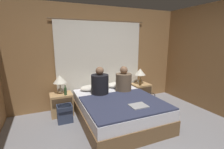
{
  "coord_description": "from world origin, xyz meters",
  "views": [
    {
      "loc": [
        -1.37,
        -1.92,
        1.69
      ],
      "look_at": [
        0.0,
        1.26,
        0.94
      ],
      "focal_mm": 26.0,
      "sensor_mm": 36.0,
      "label": 1
    }
  ],
  "objects": [
    {
      "name": "nightstand_left",
      "position": [
        -1.06,
        1.71,
        0.25
      ],
      "size": [
        0.48,
        0.4,
        0.49
      ],
      "color": "tan",
      "rests_on": "ground_plane"
    },
    {
      "name": "pillow_left",
      "position": [
        -0.34,
        1.73,
        0.55
      ],
      "size": [
        0.56,
        0.34,
        0.12
      ],
      "color": "silver",
      "rests_on": "bed"
    },
    {
      "name": "ground_plane",
      "position": [
        0.0,
        0.0,
        0.0
      ],
      "size": [
        16.0,
        16.0,
        0.0
      ],
      "primitive_type": "plane",
      "color": "gray"
    },
    {
      "name": "person_right_in_bed",
      "position": [
        0.33,
        1.34,
        0.73
      ],
      "size": [
        0.37,
        0.37,
        0.6
      ],
      "color": "brown",
      "rests_on": "bed"
    },
    {
      "name": "beer_bottle_on_left_stand",
      "position": [
        -0.97,
        1.6,
        0.58
      ],
      "size": [
        0.06,
        0.06,
        0.22
      ],
      "color": "#2D4C28",
      "rests_on": "nightstand_left"
    },
    {
      "name": "handbag_on_floor",
      "position": [
        1.08,
        1.26,
        0.11
      ],
      "size": [
        0.35,
        0.19,
        0.37
      ],
      "color": "black",
      "rests_on": "ground_plane"
    },
    {
      "name": "bed",
      "position": [
        0.0,
        0.97,
        0.24
      ],
      "size": [
        1.55,
        1.95,
        0.49
      ],
      "color": "brown",
      "rests_on": "ground_plane"
    },
    {
      "name": "lamp_right",
      "position": [
        1.06,
        1.77,
        0.78
      ],
      "size": [
        0.29,
        0.29,
        0.42
      ],
      "color": "#B2A899",
      "rests_on": "nightstand_right"
    },
    {
      "name": "person_left_in_bed",
      "position": [
        -0.26,
        1.34,
        0.74
      ],
      "size": [
        0.38,
        0.38,
        0.63
      ],
      "color": "black",
      "rests_on": "bed"
    },
    {
      "name": "backpack_on_floor",
      "position": [
        -1.04,
        1.33,
        0.21
      ],
      "size": [
        0.3,
        0.28,
        0.37
      ],
      "color": "#333D56",
      "rests_on": "ground_plane"
    },
    {
      "name": "laptop_on_bed",
      "position": [
        0.14,
        0.39,
        0.53
      ],
      "size": [
        0.31,
        0.26,
        0.02
      ],
      "color": "#9EA0A5",
      "rests_on": "blanket_on_bed"
    },
    {
      "name": "beer_bottle_on_right_stand",
      "position": [
        0.96,
        1.6,
        0.58
      ],
      "size": [
        0.06,
        0.06,
        0.22
      ],
      "color": "#513819",
      "rests_on": "nightstand_right"
    },
    {
      "name": "nightstand_right",
      "position": [
        1.06,
        1.71,
        0.25
      ],
      "size": [
        0.48,
        0.4,
        0.49
      ],
      "color": "tan",
      "rests_on": "ground_plane"
    },
    {
      "name": "blanket_on_bed",
      "position": [
        0.0,
        0.67,
        0.5
      ],
      "size": [
        1.49,
        1.28,
        0.03
      ],
      "color": "#2D334C",
      "rests_on": "bed"
    },
    {
      "name": "lamp_left",
      "position": [
        -1.06,
        1.77,
        0.78
      ],
      "size": [
        0.29,
        0.29,
        0.42
      ],
      "color": "#B2A899",
      "rests_on": "nightstand_left"
    },
    {
      "name": "wall_back",
      "position": [
        0.0,
        2.06,
        1.25
      ],
      "size": [
        4.53,
        0.06,
        2.5
      ],
      "color": "olive",
      "rests_on": "ground_plane"
    },
    {
      "name": "curtain_panel",
      "position": [
        0.0,
        2.0,
        1.08
      ],
      "size": [
        2.43,
        0.03,
        2.16
      ],
      "color": "silver",
      "rests_on": "ground_plane"
    },
    {
      "name": "pillow_right",
      "position": [
        0.34,
        1.73,
        0.55
      ],
      "size": [
        0.56,
        0.34,
        0.12
      ],
      "color": "silver",
      "rests_on": "bed"
    }
  ]
}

